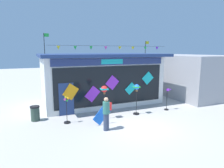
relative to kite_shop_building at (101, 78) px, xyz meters
The scene contains 10 objects.
ground_plane 5.91m from the kite_shop_building, 88.38° to the right, with size 80.00×80.00×0.00m, color #ADAAA5.
kite_shop_building is the anchor object (origin of this frame).
wind_spinner_far_left 4.93m from the kite_shop_building, 132.58° to the right, with size 0.35×0.35×1.52m.
wind_spinner_left 3.87m from the kite_shop_building, 106.97° to the right, with size 0.38×0.38×1.95m.
wind_spinner_center_left 3.86m from the kite_shop_building, 75.15° to the right, with size 0.39×0.39×1.89m.
wind_spinner_center_right 5.13m from the kite_shop_building, 47.41° to the right, with size 0.53×0.29×1.47m.
person_near_camera 5.60m from the kite_shop_building, 107.15° to the right, with size 0.48×0.42×1.68m.
trash_bin 5.59m from the kite_shop_building, 153.20° to the right, with size 0.52×0.52×0.85m.
display_kite_on_ground 4.95m from the kite_shop_building, 109.42° to the right, with size 0.54×0.03×0.99m, color blue.
neighbour_building 8.41m from the kite_shop_building, ahead, with size 5.45×8.81×3.52m, color #99999E.
Camera 1 is at (-5.17, -8.25, 3.90)m, focal length 31.33 mm.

